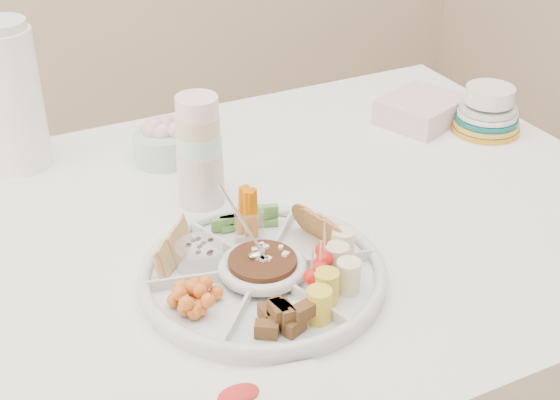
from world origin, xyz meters
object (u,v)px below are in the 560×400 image
thermos (11,95)px  dining_table (239,389)px  party_tray (263,271)px  plate_stack (488,111)px

thermos → dining_table: bearing=-55.4°
party_tray → thermos: thermos is taller
party_tray → thermos: 0.64m
thermos → party_tray: bearing=-65.6°
plate_stack → party_tray: bearing=-157.2°
thermos → plate_stack: thermos is taller
dining_table → party_tray: (-0.02, -0.16, 0.40)m
dining_table → thermos: 0.72m
plate_stack → dining_table: bearing=-169.7°
dining_table → plate_stack: 0.78m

